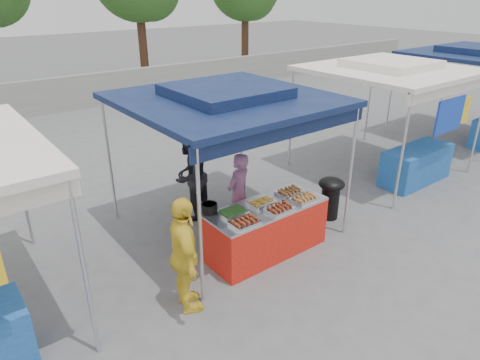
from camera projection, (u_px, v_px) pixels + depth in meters
ground_plane at (262, 248)px, 7.19m from camera, size 80.00×80.00×0.00m
back_wall at (58, 95)px, 14.89m from camera, size 40.00×0.25×1.20m
main_canopy at (226, 98)px, 6.92m from camera, size 3.20×3.20×2.57m
neighbor_stall_right at (402, 107)px, 9.45m from camera, size 3.20×3.20×2.57m
vendor_table at (266, 229)px, 6.94m from camera, size 2.00×0.80×0.85m
food_tray_fl at (245, 222)px, 6.23m from camera, size 0.42×0.30×0.07m
food_tray_fm at (280, 209)px, 6.61m from camera, size 0.42×0.30×0.07m
food_tray_fr at (304, 199)px, 6.92m from camera, size 0.42×0.30×0.07m
food_tray_bl at (233, 212)px, 6.50m from camera, size 0.42×0.30×0.07m
food_tray_bm at (261, 202)px, 6.81m from camera, size 0.42×0.30×0.07m
food_tray_br at (289, 192)px, 7.15m from camera, size 0.42×0.30×0.07m
cooking_pot at (209, 208)px, 6.55m from camera, size 0.25×0.25×0.15m
skewer_cup at (266, 207)px, 6.62m from camera, size 0.08×0.08×0.10m
wok_burner at (331, 194)px, 7.97m from camera, size 0.49×0.49×0.82m
crate_left at (223, 237)px, 7.25m from camera, size 0.50×0.35×0.30m
crate_right at (263, 221)px, 7.74m from camera, size 0.49×0.34×0.29m
crate_stacked at (263, 207)px, 7.63m from camera, size 0.45×0.32×0.27m
vendor_woman at (239, 194)px, 7.37m from camera, size 0.63×0.51×1.50m
helper_man at (190, 176)px, 7.85m from camera, size 1.04×0.98×1.71m
customer_person at (185, 256)px, 5.53m from camera, size 0.67×1.05×1.66m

